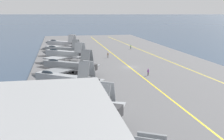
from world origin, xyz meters
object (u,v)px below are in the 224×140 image
parked_jet_fifth (64,54)px  parked_jet_second (66,105)px  parked_jet_seventh (61,44)px  crew_brown_vest (108,55)px  crew_purple_vest (148,72)px  parked_jet_fourth (67,65)px  parked_jet_third (63,80)px  parked_jet_sixth (62,49)px  crew_green_vest (131,47)px

parked_jet_fifth → parked_jet_second: bearing=178.6°
parked_jet_second → parked_jet_seventh: bearing=-0.5°
crew_brown_vest → crew_purple_vest: bearing=-169.6°
parked_jet_second → parked_jet_fifth: bearing=-1.4°
parked_jet_seventh → parked_jet_fourth: bearing=-179.0°
parked_jet_third → crew_purple_vest: bearing=-63.3°
parked_jet_sixth → crew_brown_vest: size_ratio=8.67×
parked_jet_second → parked_jet_seventh: (76.85, -0.66, -0.33)m
parked_jet_third → parked_jet_fifth: 31.10m
parked_jet_seventh → crew_brown_vest: 27.71m
parked_jet_fourth → crew_brown_vest: size_ratio=8.93×
parked_jet_second → parked_jet_sixth: size_ratio=1.08×
parked_jet_third → crew_green_vest: 64.03m
parked_jet_second → crew_brown_vest: (53.62, -15.70, -1.77)m
parked_jet_second → parked_jet_seventh: 76.85m
parked_jet_second → crew_green_vest: parked_jet_second is taller
crew_green_vest → parked_jet_seventh: bearing=82.1°
parked_jet_second → parked_jet_fourth: parked_jet_fourth is taller
parked_jet_fifth → parked_jet_seventh: (30.04, 0.50, -0.32)m
parked_jet_third → parked_jet_sixth: bearing=-1.0°
parked_jet_sixth → parked_jet_seventh: bearing=0.5°
parked_jet_fourth → crew_purple_vest: 20.02m
parked_jet_second → parked_jet_third: bearing=-0.1°
parked_jet_second → crew_green_vest: size_ratio=9.90×
parked_jet_sixth → crew_brown_vest: parked_jet_sixth is taller
parked_jet_second → parked_jet_sixth: parked_jet_second is taller
parked_jet_fourth → crew_purple_vest: parked_jet_fourth is taller
parked_jet_third → crew_brown_vest: 41.04m
parked_jet_fourth → crew_green_vest: bearing=-33.2°
parked_jet_fourth → crew_purple_vest: (-4.98, -19.34, -1.42)m
parked_jet_third → parked_jet_sixth: 45.16m
parked_jet_fifth → crew_purple_vest: (-20.66, -19.60, -1.79)m
parked_jet_second → crew_green_vest: (72.94, -28.74, -1.82)m
parked_jet_fifth → parked_jet_sixth: parked_jet_fifth is taller
parked_jet_fifth → crew_green_vest: bearing=-46.5°
parked_jet_fourth → parked_jet_fifth: 15.69m
crew_brown_vest → crew_green_vest: bearing=-34.0°
parked_jet_second → crew_green_vest: 78.42m
parked_jet_second → parked_jet_seventh: parked_jet_second is taller
parked_jet_second → parked_jet_fifth: 46.82m
crew_purple_vest → crew_green_vest: crew_purple_vest is taller
parked_jet_second → parked_jet_sixth: 60.89m
parked_jet_second → parked_jet_third: size_ratio=1.10×
parked_jet_seventh → parked_jet_second: bearing=179.5°
crew_green_vest → parked_jet_fifth: bearing=133.5°
parked_jet_fourth → crew_green_vest: size_ratio=9.46×
crew_green_vest → crew_purple_vest: bearing=170.3°
parked_jet_seventh → crew_brown_vest: size_ratio=8.65×
parked_jet_fifth → parked_jet_fourth: bearing=-179.0°
crew_green_vest → parked_jet_sixth: bearing=113.3°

